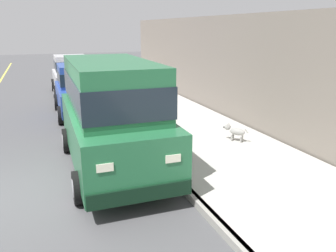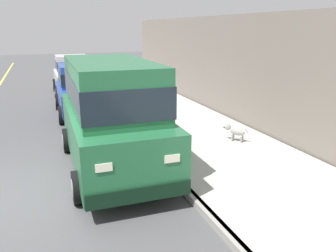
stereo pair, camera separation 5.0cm
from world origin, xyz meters
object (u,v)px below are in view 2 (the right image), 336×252
object	(u,v)px
car_green_van	(111,110)
dog_grey	(235,131)
car_blue_hatchback	(82,89)
car_silver_hatchback	(73,74)

from	to	relation	value
car_green_van	dog_grey	distance (m)	3.66
car_blue_hatchback	car_silver_hatchback	size ratio (longest dim) A/B	1.00
car_green_van	car_blue_hatchback	world-z (taller)	car_green_van
car_blue_hatchback	car_silver_hatchback	world-z (taller)	same
car_silver_hatchback	dog_grey	distance (m)	10.44
car_green_van	car_blue_hatchback	bearing A→B (deg)	90.13
car_green_van	car_silver_hatchback	distance (m)	10.20
car_blue_hatchback	dog_grey	distance (m)	6.37
car_blue_hatchback	car_silver_hatchback	xyz separation A→B (m)	(0.12, 4.58, 0.00)
car_silver_hatchback	car_blue_hatchback	bearing A→B (deg)	-91.48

